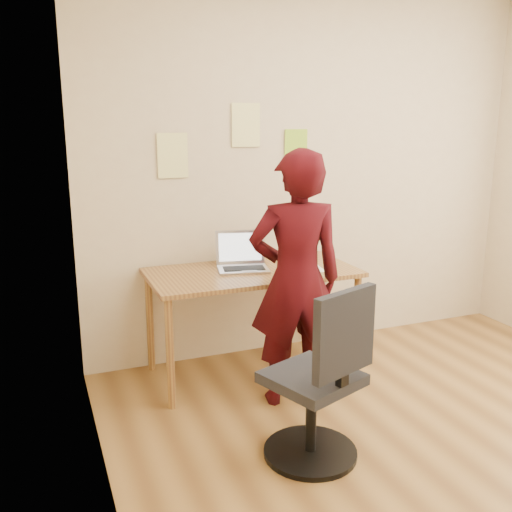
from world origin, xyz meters
name	(u,v)px	position (x,y,z in m)	size (l,w,h in m)	color
room	(483,204)	(0.00, 0.00, 1.35)	(3.58, 3.58, 2.78)	brown
desk	(252,283)	(-0.64, 1.38, 0.65)	(1.40, 0.70, 0.74)	olive
laptop	(242,261)	(-0.68, 1.46, 0.79)	(0.39, 0.37, 0.24)	#AFAEB6
paper_sheet	(306,267)	(-0.26, 1.31, 0.74)	(0.19, 0.28, 0.00)	white
phone	(285,274)	(-0.48, 1.20, 0.74)	(0.07, 0.13, 0.01)	black
wall_note_left	(173,155)	(-1.07, 1.74, 1.50)	(0.21, 0.00, 0.30)	#F4EF91
wall_note_mid	(246,125)	(-0.54, 1.74, 1.69)	(0.21, 0.00, 0.30)	#F4EF91
wall_note_right	(296,146)	(-0.15, 1.74, 1.54)	(0.18, 0.00, 0.24)	#96C92D
office_chair	(321,388)	(-0.70, 0.26, 0.41)	(0.54, 0.55, 0.96)	black
person	(296,280)	(-0.54, 0.90, 0.79)	(0.58, 0.38, 1.58)	#34070B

